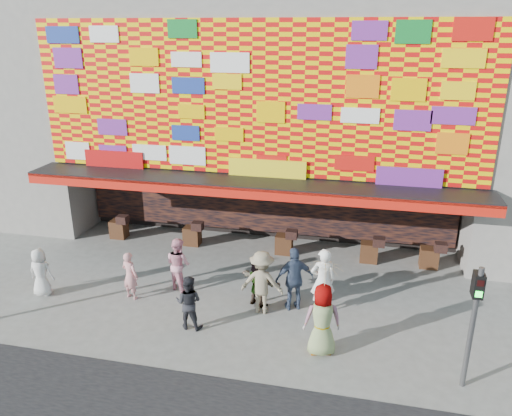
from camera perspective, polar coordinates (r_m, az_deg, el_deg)
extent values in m
plane|color=slate|center=(14.48, -3.98, -12.35)|extent=(90.00, 90.00, 0.00)
cube|color=gray|center=(20.05, 2.36, 16.45)|extent=(15.00, 8.00, 7.00)
cube|color=black|center=(21.90, 2.66, 3.44)|extent=(15.00, 6.00, 3.00)
cube|color=gray|center=(20.91, -19.54, 1.46)|extent=(0.40, 2.00, 3.00)
cube|color=gray|center=(18.17, 23.51, -1.81)|extent=(0.40, 2.00, 3.00)
cube|color=black|center=(16.22, -0.80, 3.03)|extent=(15.20, 1.60, 0.12)
cube|color=red|center=(15.55, -1.48, 1.68)|extent=(15.20, 0.04, 0.35)
cube|color=#FACF00|center=(16.21, -0.37, 12.25)|extent=(14.80, 0.08, 4.90)
cube|color=black|center=(18.94, 0.95, 0.94)|extent=(14.00, 0.25, 2.50)
cylinder|color=#59595B|center=(12.20, 23.41, -12.58)|extent=(0.12, 0.12, 3.00)
cube|color=black|center=(11.70, 24.12, -8.21)|extent=(0.22, 0.18, 0.55)
cube|color=black|center=(11.56, 24.29, -7.86)|extent=(0.14, 0.02, 0.14)
cube|color=#19E533|center=(11.68, 24.11, -8.99)|extent=(0.14, 0.02, 0.14)
imported|color=silver|center=(16.53, -23.39, -6.75)|extent=(0.77, 0.52, 1.52)
imported|color=#CF8689|center=(15.48, -14.20, -7.48)|extent=(0.63, 0.51, 1.50)
imported|color=#222228|center=(13.76, -7.71, -10.63)|extent=(0.75, 0.59, 1.53)
imported|color=gray|center=(14.24, 0.68, -8.49)|extent=(1.22, 0.71, 1.88)
imported|color=#36435E|center=(14.43, 4.42, -8.08)|extent=(1.22, 0.89, 1.92)
imported|color=gray|center=(14.67, 0.25, -8.45)|extent=(1.44, 1.01, 1.50)
imported|color=gray|center=(12.67, 7.58, -12.57)|extent=(1.04, 0.80, 1.90)
imported|color=white|center=(14.39, 7.64, -8.22)|extent=(0.82, 0.65, 1.95)
imported|color=pink|center=(15.66, -8.87, -6.34)|extent=(1.03, 0.95, 1.70)
imported|color=beige|center=(12.09, 7.83, -7.95)|extent=(1.14, 1.15, 0.81)
cylinder|color=#4C3326|center=(12.52, 7.64, -11.41)|extent=(0.02, 0.02, 1.00)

